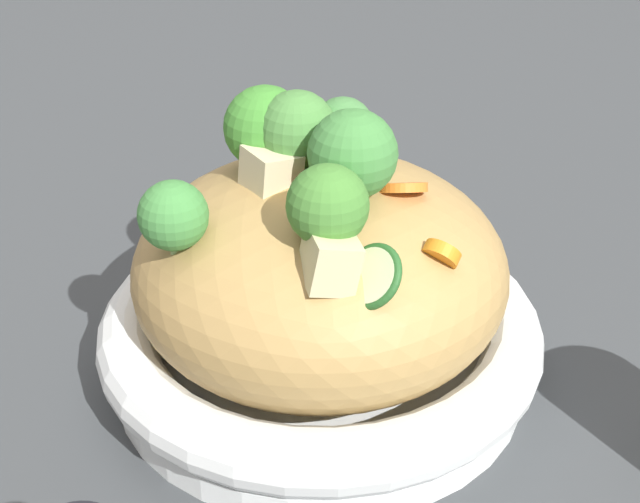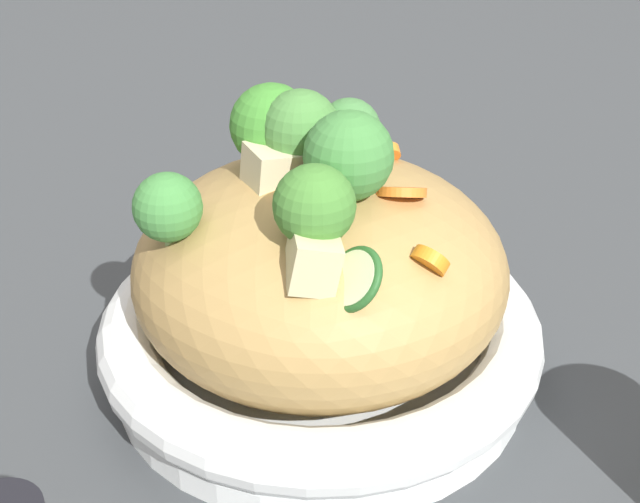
{
  "view_description": "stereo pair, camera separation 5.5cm",
  "coord_description": "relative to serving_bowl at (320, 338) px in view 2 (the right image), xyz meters",
  "views": [
    {
      "loc": [
        0.47,
        -0.03,
        0.37
      ],
      "look_at": [
        0.0,
        0.0,
        0.09
      ],
      "focal_mm": 52.62,
      "sensor_mm": 36.0,
      "label": 1
    },
    {
      "loc": [
        0.47,
        0.02,
        0.37
      ],
      "look_at": [
        0.0,
        0.0,
        0.09
      ],
      "focal_mm": 52.62,
      "sensor_mm": 36.0,
      "label": 2
    }
  ],
  "objects": [
    {
      "name": "noodle_heap",
      "position": [
        0.0,
        -0.0,
        0.05
      ],
      "size": [
        0.22,
        0.22,
        0.13
      ],
      "color": "#AC874C",
      "rests_on": "serving_bowl"
    },
    {
      "name": "carrot_coins",
      "position": [
        0.01,
        0.04,
        0.1
      ],
      "size": [
        0.13,
        0.09,
        0.04
      ],
      "color": "orange",
      "rests_on": "serving_bowl"
    },
    {
      "name": "zucchini_slices",
      "position": [
        0.0,
        0.01,
        0.1
      ],
      "size": [
        0.17,
        0.06,
        0.04
      ],
      "color": "beige",
      "rests_on": "serving_bowl"
    },
    {
      "name": "chicken_chunks",
      "position": [
        0.04,
        -0.01,
        0.11
      ],
      "size": [
        0.11,
        0.07,
        0.04
      ],
      "color": "beige",
      "rests_on": "serving_bowl"
    },
    {
      "name": "broccoli_florets",
      "position": [
        0.0,
        -0.01,
        0.13
      ],
      "size": [
        0.14,
        0.15,
        0.08
      ],
      "color": "#A0B879",
      "rests_on": "serving_bowl"
    },
    {
      "name": "serving_bowl",
      "position": [
        0.0,
        0.0,
        0.0
      ],
      "size": [
        0.27,
        0.27,
        0.05
      ],
      "color": "white",
      "rests_on": "ground_plane"
    },
    {
      "name": "ground_plane",
      "position": [
        0.0,
        0.0,
        -0.03
      ],
      "size": [
        3.0,
        3.0,
        0.0
      ],
      "primitive_type": "plane",
      "color": "#3B3E41"
    }
  ]
}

